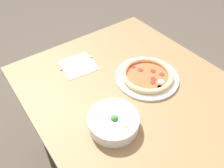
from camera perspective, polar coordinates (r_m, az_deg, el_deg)
ground_plane at (r=1.69m, az=3.58°, el=-19.39°), size 8.00×8.00×0.00m
dining_table at (r=1.14m, az=5.02°, el=-5.17°), size 1.08×0.94×0.76m
pizza at (r=1.11m, az=9.19°, el=2.16°), size 0.32×0.32×0.04m
bowl at (r=0.89m, az=0.43°, el=-9.59°), size 0.21×0.21×0.07m
napkin at (r=1.20m, az=-8.84°, el=4.88°), size 0.19×0.19×0.00m
fork at (r=1.18m, az=-8.16°, el=4.42°), size 0.02×0.17×0.00m
knife at (r=1.21m, az=-9.02°, el=5.67°), size 0.02×0.19×0.01m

